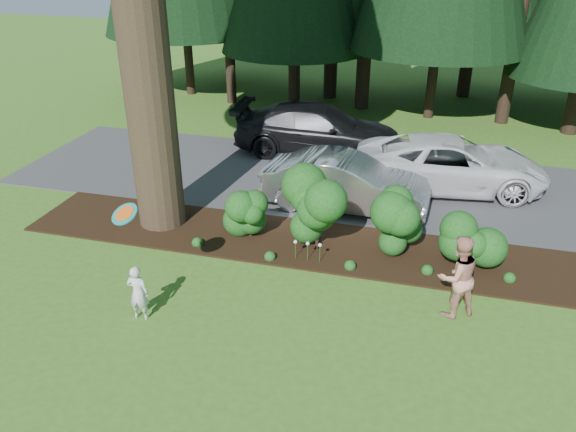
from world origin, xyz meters
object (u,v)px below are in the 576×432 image
object	(u,v)px
child	(138,293)
frisbee	(125,214)
car_white_suv	(451,164)
car_dark_suv	(318,130)
car_silver_wagon	(345,182)
adult	(457,277)

from	to	relation	value
child	frisbee	world-z (taller)	frisbee
car_white_suv	car_dark_suv	world-z (taller)	car_dark_suv
car_silver_wagon	car_dark_suv	size ratio (longest dim) A/B	0.79
car_white_suv	car_dark_suv	distance (m)	4.99
car_dark_suv	child	distance (m)	10.53
car_white_suv	adult	world-z (taller)	adult
car_white_suv	child	distance (m)	10.36
car_white_suv	frisbee	size ratio (longest dim) A/B	9.93
car_white_suv	adult	bearing A→B (deg)	173.28
frisbee	child	bearing A→B (deg)	9.72
adult	car_dark_suv	bearing A→B (deg)	-91.96
car_silver_wagon	child	xyz separation A→B (m)	(-3.15, -6.20, -0.19)
car_white_suv	adult	xyz separation A→B (m)	(0.17, -6.61, 0.08)
car_white_suv	car_dark_suv	size ratio (longest dim) A/B	0.97
frisbee	car_dark_suv	bearing A→B (deg)	81.80
car_white_suv	adult	distance (m)	6.61
car_dark_suv	car_white_suv	bearing A→B (deg)	-116.26
child	car_silver_wagon	bearing A→B (deg)	-119.80
car_white_suv	frisbee	world-z (taller)	frisbee
child	adult	world-z (taller)	adult
car_silver_wagon	car_dark_suv	world-z (taller)	car_dark_suv
frisbee	car_white_suv	bearing A→B (deg)	54.22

